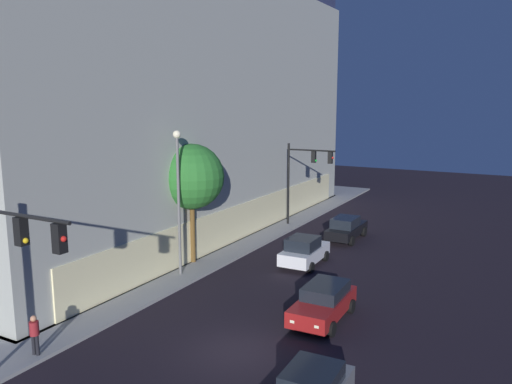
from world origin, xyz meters
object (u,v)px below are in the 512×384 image
at_px(car_red, 324,302).
at_px(traffic_light_near_corner, 5,258).
at_px(car_white, 304,251).
at_px(car_black, 346,228).
at_px(pedestrian_waiting, 34,332).
at_px(modern_building, 101,89).
at_px(traffic_light_far_corner, 305,169).
at_px(street_lamp_sidewalk, 178,186).
at_px(sidewalk_tree, 191,177).

bearing_deg(car_red, traffic_light_near_corner, 147.94).
bearing_deg(traffic_light_near_corner, car_white, -9.17).
bearing_deg(car_black, pedestrian_waiting, 167.56).
height_order(traffic_light_near_corner, car_black, traffic_light_near_corner).
xyz_separation_m(car_red, car_black, (13.70, 3.53, 0.02)).
distance_m(modern_building, traffic_light_far_corner, 18.01).
height_order(modern_building, car_black, modern_building).
distance_m(traffic_light_near_corner, car_white, 18.36).
xyz_separation_m(traffic_light_near_corner, car_red, (10.81, -6.77, -4.04)).
bearing_deg(car_white, pedestrian_waiting, 163.70).
relative_size(modern_building, car_black, 8.14).
bearing_deg(modern_building, car_red, -113.95).
relative_size(traffic_light_far_corner, street_lamp_sidewalk, 0.80).
bearing_deg(pedestrian_waiting, traffic_light_near_corner, -140.67).
height_order(traffic_light_far_corner, sidewalk_tree, sidewalk_tree).
relative_size(car_red, car_black, 0.95).
height_order(pedestrian_waiting, car_white, car_white).
height_order(modern_building, sidewalk_tree, modern_building).
bearing_deg(car_red, modern_building, 66.05).
height_order(traffic_light_near_corner, car_red, traffic_light_near_corner).
relative_size(traffic_light_far_corner, car_red, 1.45).
xyz_separation_m(modern_building, car_white, (-3.67, -19.85, -10.06)).
relative_size(modern_building, traffic_light_near_corner, 5.71).
distance_m(car_red, car_white, 7.92).
bearing_deg(street_lamp_sidewalk, modern_building, 58.25).
height_order(sidewalk_tree, pedestrian_waiting, sidewalk_tree).
xyz_separation_m(traffic_light_far_corner, street_lamp_sidewalk, (-14.06, 1.64, 0.57)).
distance_m(sidewalk_tree, car_red, 11.61).
relative_size(traffic_light_far_corner, car_white, 1.58).
height_order(street_lamp_sidewalk, pedestrian_waiting, street_lamp_sidewalk).
distance_m(car_red, car_black, 14.15).
height_order(pedestrian_waiting, car_black, pedestrian_waiting).
distance_m(traffic_light_far_corner, car_black, 5.97).
distance_m(sidewalk_tree, car_white, 8.18).
height_order(modern_building, street_lamp_sidewalk, modern_building).
bearing_deg(modern_building, pedestrian_waiting, -141.59).
xyz_separation_m(sidewalk_tree, car_black, (9.91, -6.43, -4.57)).
distance_m(street_lamp_sidewalk, car_black, 14.10).
distance_m(pedestrian_waiting, car_red, 12.17).
bearing_deg(car_black, traffic_light_near_corner, 172.48).
bearing_deg(traffic_light_far_corner, sidewalk_tree, 169.06).
xyz_separation_m(modern_building, street_lamp_sidewalk, (-8.95, -14.46, -5.68)).
height_order(traffic_light_near_corner, pedestrian_waiting, traffic_light_near_corner).
distance_m(modern_building, car_black, 22.82).
height_order(traffic_light_far_corner, car_black, traffic_light_far_corner).
bearing_deg(car_black, sidewalk_tree, 147.02).
bearing_deg(sidewalk_tree, traffic_light_far_corner, -10.94).
relative_size(pedestrian_waiting, car_white, 0.39).
bearing_deg(car_red, car_black, 14.47).
bearing_deg(traffic_light_near_corner, street_lamp_sidewalk, 11.55).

